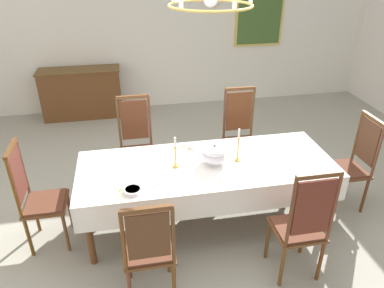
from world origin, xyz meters
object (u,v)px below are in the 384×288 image
at_px(chair_south_b, 302,224).
at_px(candlestick_east, 238,148).
at_px(candlestick_west, 175,155).
at_px(spoon_primary, 120,191).
at_px(chandelier, 211,4).
at_px(chair_head_west, 37,196).
at_px(framed_painting, 260,13).
at_px(chair_north_a, 136,143).
at_px(mounted_clock, 212,0).
at_px(chair_south_a, 149,248).
at_px(bowl_near_right, 195,146).
at_px(chair_head_east, 353,162).
at_px(sideboard, 82,93).
at_px(dining_table, 207,170).
at_px(soup_tureen, 214,154).
at_px(chair_north_b, 240,134).
at_px(spoon_secondary, 185,147).
at_px(bowl_near_left, 133,190).

distance_m(chair_south_b, candlestick_east, 1.03).
distance_m(candlestick_west, spoon_primary, 0.68).
bearing_deg(chandelier, chair_head_west, 180.00).
bearing_deg(chair_south_b, spoon_primary, 159.85).
bearing_deg(framed_painting, candlestick_east, -112.48).
height_order(chair_north_a, mounted_clock, mounted_clock).
xyz_separation_m(chair_south_a, mounted_clock, (1.61, 4.51, 1.40)).
bearing_deg(spoon_primary, chair_north_a, 82.14).
xyz_separation_m(chair_south_b, candlestick_west, (-1.01, 0.92, 0.30)).
distance_m(candlestick_east, chandelier, 1.48).
bearing_deg(bowl_near_right, chair_south_b, -60.97).
bearing_deg(chair_head_east, sideboard, 44.90).
relative_size(dining_table, soup_tureen, 9.74).
bearing_deg(chandelier, chair_south_b, -53.91).
relative_size(chair_south_a, spoon_primary, 6.21).
xyz_separation_m(chair_north_b, mounted_clock, (0.23, 2.68, 1.36)).
relative_size(chair_south_a, soup_tureen, 3.99).
relative_size(chair_north_a, chair_head_west, 1.03).
height_order(bowl_near_right, spoon_secondary, bowl_near_right).
distance_m(spoon_secondary, chandelier, 1.65).
distance_m(chair_north_a, chair_north_b, 1.38).
distance_m(chair_north_a, bowl_near_right, 0.87).
height_order(bowl_near_right, chandelier, chandelier).
relative_size(chair_head_east, bowl_near_left, 6.73).
relative_size(candlestick_east, spoon_primary, 2.13).
relative_size(chair_north_a, chair_head_east, 1.04).
distance_m(soup_tureen, bowl_near_right, 0.41).
relative_size(dining_table, chair_head_west, 2.29).
bearing_deg(mounted_clock, candlestick_west, -108.99).
height_order(spoon_secondary, framed_painting, framed_painting).
bearing_deg(chair_south_b, chair_head_west, 159.27).
xyz_separation_m(dining_table, chair_south_a, (-0.71, -0.91, -0.13)).
distance_m(chair_south_a, sideboard, 4.35).
bearing_deg(soup_tureen, chair_north_b, 57.20).
bearing_deg(spoon_secondary, chair_head_west, 178.40).
bearing_deg(dining_table, sideboard, 115.25).
bearing_deg(chandelier, chair_head_east, 0.00).
bearing_deg(chair_south_a, candlestick_west, 67.84).
height_order(dining_table, framed_painting, framed_painting).
bearing_deg(bowl_near_left, framed_painting, 56.50).
distance_m(chair_north_b, soup_tureen, 1.13).
bearing_deg(framed_painting, soup_tureen, -115.89).
bearing_deg(chair_south_b, soup_tureen, 122.78).
relative_size(framed_painting, chandelier, 1.61).
relative_size(chair_south_a, sideboard, 0.77).
height_order(candlestick_west, spoon_primary, candlestick_west).
xyz_separation_m(chair_north_a, chair_south_b, (1.38, -1.84, 0.01)).
relative_size(candlestick_west, bowl_near_left, 2.00).
xyz_separation_m(chair_head_east, mounted_clock, (-0.86, 3.60, 1.38)).
relative_size(chair_north_a, mounted_clock, 4.49).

